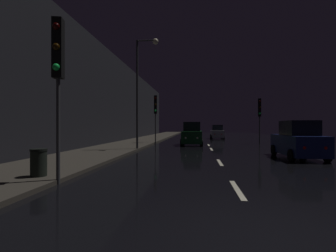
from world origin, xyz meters
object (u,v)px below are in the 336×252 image
Objects in this scene: traffic_light_far_left at (155,109)px; traffic_light_far_right at (260,111)px; trash_bin_curbside at (39,162)px; car_parked_right_near at (298,141)px; car_distant_taillights at (217,132)px; streetlamp_overhead at (143,78)px; car_approaching_headlights at (192,135)px; traffic_light_near_left at (58,63)px.

traffic_light_far_right is (10.87, 1.52, -0.24)m from traffic_light_far_left.
trash_bin_curbside is (-11.93, -18.99, -2.82)m from traffic_light_far_right.
car_distant_taillights is at bearing 7.69° from car_parked_right_near.
traffic_light_far_right is at bearing -3.84° from car_parked_right_near.
streetlamp_overhead reaches higher than traffic_light_far_left.
trash_bin_curbside is 0.22× the size of car_parked_right_near.
car_distant_taillights is at bearing 164.29° from car_approaching_headlights.
trash_bin_curbside is 0.21× the size of car_approaching_headlights.
streetlamp_overhead is 19.74m from car_distant_taillights.
car_distant_taillights is (7.32, 28.71, -2.94)m from traffic_light_near_left.
streetlamp_overhead is (0.31, 10.82, 1.60)m from traffic_light_near_left.
car_distant_taillights is (7.22, 10.80, -2.76)m from traffic_light_far_left.
traffic_light_near_left is 3.41m from trash_bin_curbside.
car_approaching_headlights is 12.56m from car_distant_taillights.
traffic_light_far_right is at bearing 90.05° from traffic_light_far_left.
traffic_light_far_left is 1.06× the size of traffic_light_far_right.
traffic_light_far_right is at bearing 138.09° from traffic_light_near_left.
car_parked_right_near is at bearing -18.17° from streetlamp_overhead.
car_parked_right_near is at bearing -172.31° from car_distant_taillights.
car_parked_right_near is at bearing 36.38° from traffic_light_far_left.
traffic_light_far_left is 4.83m from car_approaching_headlights.
traffic_light_far_left is at bearing 44.28° from car_parked_right_near.
traffic_light_near_left is at bearing 165.70° from car_distant_taillights.
car_approaching_headlights reaches higher than trash_bin_curbside.
traffic_light_far_left is 14.68m from car_parked_right_near.
traffic_light_near_left reaches higher than car_approaching_headlights.
traffic_light_far_left is 1.13× the size of car_approaching_headlights.
traffic_light_far_left is at bearing 86.53° from trash_bin_curbside.
traffic_light_near_left is at bearing -24.93° from trash_bin_curbside.
traffic_light_far_left reaches higher than car_approaching_headlights.
streetlamp_overhead is 1.96× the size of car_parked_right_near.
trash_bin_curbside is 16.90m from car_approaching_headlights.
streetlamp_overhead reaches higher than traffic_light_near_left.
traffic_light_near_left is 17.31m from car_approaching_headlights.
traffic_light_far_right reaches higher than car_distant_taillights.
traffic_light_far_left reaches higher than car_parked_right_near.
car_parked_right_near is 21.32m from car_distant_taillights.
traffic_light_far_right is 10.29m from car_distant_taillights.
traffic_light_far_left reaches higher than car_distant_taillights.
car_approaching_headlights is at bearing 34.69° from car_parked_right_near.
car_approaching_headlights is at bearing 63.39° from traffic_light_far_left.
traffic_light_near_left is 1.04× the size of traffic_light_far_left.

